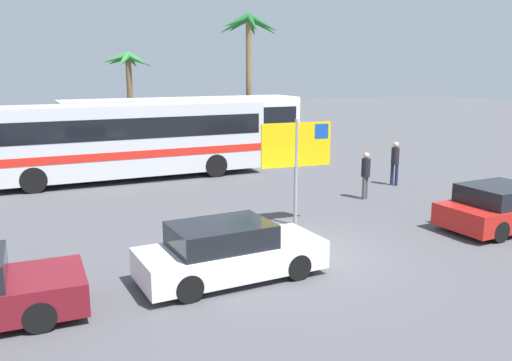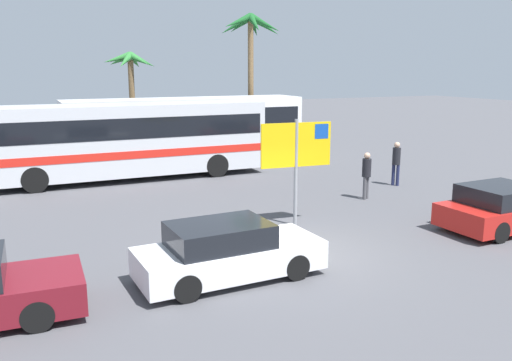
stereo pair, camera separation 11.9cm
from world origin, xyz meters
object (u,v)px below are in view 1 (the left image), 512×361
Objects in this scene: car_white at (229,252)px; car_red at (503,208)px; bus_rear_coach at (184,126)px; pedestrian_near_sign at (366,172)px; bus_front_coach at (123,138)px; pedestrian_crossing_lot at (395,160)px; ferry_sign at (298,149)px.

car_red is at bearing -1.15° from car_white.
pedestrian_near_sign is at bearing -71.47° from bus_rear_coach.
bus_front_coach reaches higher than car_white.
pedestrian_crossing_lot is at bearing -31.21° from bus_front_coach.
bus_rear_coach is 3.71× the size of ferry_sign.
car_white is at bearing -3.18° from pedestrian_crossing_lot.
bus_front_coach is 10.19m from pedestrian_near_sign.
car_red is (8.62, -11.93, -1.15)m from bus_front_coach.
bus_rear_coach is 15.97m from car_red.
ferry_sign is (3.30, -9.06, 0.54)m from bus_front_coach.
ferry_sign is at bearing -8.87° from pedestrian_crossing_lot.
ferry_sign is at bearing 39.19° from car_white.
bus_front_coach is 14.76m from car_red.
bus_front_coach is 12.18m from car_white.
bus_rear_coach is 6.70× the size of pedestrian_crossing_lot.
pedestrian_crossing_lot is (9.61, -5.82, -0.74)m from bus_front_coach.
car_red is at bearing 44.76° from pedestrian_crossing_lot.
bus_rear_coach is 10.83m from pedestrian_crossing_lot.
car_red is 2.35× the size of pedestrian_near_sign.
car_white is at bearing -133.42° from ferry_sign.
pedestrian_crossing_lot reaches higher than pedestrian_near_sign.
car_red is at bearing -23.39° from ferry_sign.
pedestrian_crossing_lot reaches higher than car_white.
ferry_sign is 1.81× the size of pedestrian_crossing_lot.
ferry_sign is at bearing 149.32° from car_red.
pedestrian_near_sign reaches higher than car_white.
bus_front_coach is 11.26m from pedestrian_crossing_lot.
ferry_sign is 4.48m from pedestrian_near_sign.
car_red is 6.20m from pedestrian_crossing_lot.
ferry_sign is 7.20m from pedestrian_crossing_lot.
ferry_sign is 1.88× the size of pedestrian_near_sign.
pedestrian_crossing_lot reaches higher than car_red.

